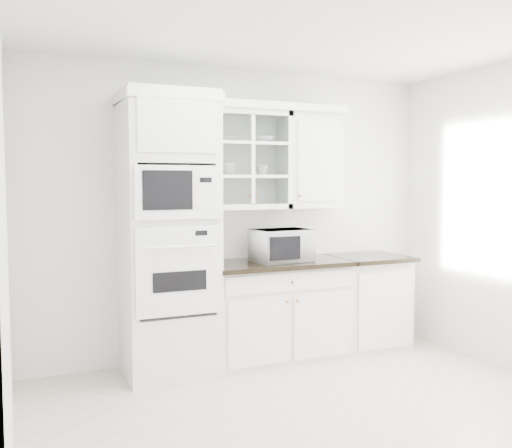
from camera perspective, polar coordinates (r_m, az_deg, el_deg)
name	(u,v)px	position (r m, az deg, el deg)	size (l,w,h in m)	color
ground	(330,422)	(4.17, 7.39, -19.03)	(4.00, 3.50, 0.01)	beige
room_shell	(302,164)	(4.21, 4.62, 5.99)	(4.00, 3.50, 2.70)	white
oven_column	(168,235)	(4.88, -8.75, -1.10)	(0.76, 0.68, 2.40)	white
base_cabinet_run	(277,309)	(5.37, 2.07, -8.53)	(1.32, 0.67, 0.92)	white
extra_base_cabinet	(367,301)	(5.86, 11.01, -7.52)	(0.72, 0.67, 0.92)	white
upper_cabinet_glass	(246,160)	(5.27, -1.01, 6.41)	(0.80, 0.33, 0.90)	white
upper_cabinet_solid	(311,161)	(5.56, 5.48, 6.28)	(0.55, 0.33, 0.90)	white
crown_molding	(236,106)	(5.25, -1.99, 11.73)	(2.14, 0.38, 0.07)	white
countertop_microwave	(281,245)	(5.25, 2.49, -2.13)	(0.51, 0.43, 0.30)	white
bowl_a	(227,139)	(5.21, -2.89, 8.48)	(0.21, 0.21, 0.05)	white
bowl_b	(265,140)	(5.36, 0.86, 8.42)	(0.20, 0.20, 0.06)	white
cup_a	(228,169)	(5.20, -2.80, 5.49)	(0.14, 0.14, 0.11)	white
cup_b	(262,170)	(5.32, 0.65, 5.42)	(0.11, 0.11, 0.10)	white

